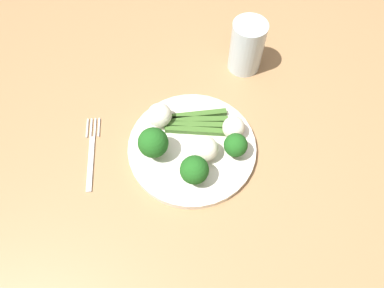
% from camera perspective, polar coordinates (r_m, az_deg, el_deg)
% --- Properties ---
extents(ground_plane, '(6.00, 6.00, 0.02)m').
position_cam_1_polar(ground_plane, '(1.41, 1.86, -16.17)').
color(ground_plane, gray).
extents(dining_table, '(1.24, 1.08, 0.76)m').
position_cam_1_polar(dining_table, '(0.78, 3.27, -4.59)').
color(dining_table, '#9E754C').
rests_on(dining_table, ground_plane).
extents(plate, '(0.25, 0.25, 0.01)m').
position_cam_1_polar(plate, '(0.68, -0.00, -0.52)').
color(plate, silver).
rests_on(plate, dining_table).
extents(asparagus_bundle, '(0.13, 0.06, 0.01)m').
position_cam_1_polar(asparagus_bundle, '(0.70, 0.77, 3.55)').
color(asparagus_bundle, '#3D6626').
rests_on(asparagus_bundle, plate).
extents(broccoli_back, '(0.05, 0.05, 0.06)m').
position_cam_1_polar(broccoli_back, '(0.64, 7.26, -0.23)').
color(broccoli_back, '#4C7F2B').
rests_on(broccoli_back, plate).
extents(broccoli_back_right, '(0.06, 0.06, 0.07)m').
position_cam_1_polar(broccoli_back_right, '(0.64, -6.46, 0.17)').
color(broccoli_back_right, '#4C7F2B').
rests_on(broccoli_back_right, plate).
extents(broccoli_front_left, '(0.05, 0.05, 0.06)m').
position_cam_1_polar(broccoli_front_left, '(0.61, 0.39, -4.37)').
color(broccoli_front_left, '#4C7F2B').
rests_on(broccoli_front_left, plate).
extents(cauliflower_right, '(0.05, 0.05, 0.05)m').
position_cam_1_polar(cauliflower_right, '(0.69, -5.42, 4.82)').
color(cauliflower_right, white).
rests_on(cauliflower_right, plate).
extents(cauliflower_edge, '(0.05, 0.05, 0.05)m').
position_cam_1_polar(cauliflower_edge, '(0.65, 2.26, -0.79)').
color(cauliflower_edge, silver).
rests_on(cauliflower_edge, plate).
extents(cauliflower_front, '(0.04, 0.04, 0.04)m').
position_cam_1_polar(cauliflower_front, '(0.68, 6.93, 2.75)').
color(cauliflower_front, silver).
rests_on(cauliflower_front, plate).
extents(fork, '(0.04, 0.17, 0.00)m').
position_cam_1_polar(fork, '(0.71, -16.37, -1.25)').
color(fork, silver).
rests_on(fork, dining_table).
extents(water_glass, '(0.07, 0.07, 0.12)m').
position_cam_1_polar(water_glass, '(0.79, 9.09, 15.71)').
color(water_glass, silver).
rests_on(water_glass, dining_table).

